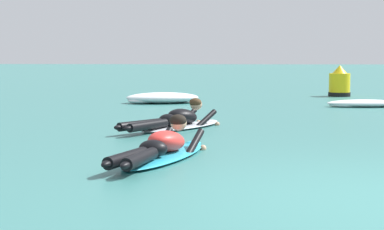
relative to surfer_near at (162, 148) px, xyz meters
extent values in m
plane|color=#387A75|center=(2.24, 8.05, -0.14)|extent=(120.00, 120.00, 0.00)
ellipsoid|color=#2DB2D1|center=(0.02, 0.08, -0.10)|extent=(1.13, 2.28, 0.07)
ellipsoid|color=#2DB2D1|center=(0.30, 1.10, -0.09)|extent=(0.25, 0.25, 0.06)
ellipsoid|color=red|center=(0.04, 0.13, 0.06)|extent=(0.58, 0.81, 0.35)
ellipsoid|color=black|center=(-0.07, -0.27, 0.03)|extent=(0.40, 0.36, 0.20)
cylinder|color=black|center=(-0.30, -0.79, 0.00)|extent=(0.39, 0.81, 0.14)
ellipsoid|color=black|center=(-0.42, -1.17, 0.00)|extent=(0.15, 0.24, 0.08)
cylinder|color=black|center=(-0.14, -0.83, 0.00)|extent=(0.30, 0.82, 0.14)
ellipsoid|color=black|center=(-0.22, -1.22, 0.00)|extent=(0.15, 0.24, 0.08)
cylinder|color=black|center=(-0.07, 0.58, -0.02)|extent=(0.25, 0.61, 0.35)
sphere|color=tan|center=(0.03, 0.95, -0.12)|extent=(0.09, 0.09, 0.09)
cylinder|color=black|center=(0.35, 0.44, -0.02)|extent=(0.25, 0.61, 0.35)
sphere|color=tan|center=(0.44, 0.80, -0.12)|extent=(0.09, 0.09, 0.09)
sphere|color=tan|center=(0.15, 0.54, 0.25)|extent=(0.21, 0.21, 0.21)
ellipsoid|color=black|center=(0.14, 0.52, 0.28)|extent=(0.26, 0.25, 0.16)
ellipsoid|color=silver|center=(-0.06, 3.20, -0.10)|extent=(1.52, 1.91, 0.07)
ellipsoid|color=silver|center=(0.43, 3.95, -0.09)|extent=(0.28, 0.28, 0.06)
ellipsoid|color=black|center=(-0.03, 3.24, 0.06)|extent=(0.69, 0.76, 0.34)
ellipsoid|color=black|center=(-0.24, 2.92, 0.03)|extent=(0.44, 0.42, 0.20)
cylinder|color=black|center=(-0.63, 2.46, 0.00)|extent=(0.65, 0.81, 0.14)
ellipsoid|color=black|center=(-0.90, 2.10, 0.00)|extent=(0.20, 0.24, 0.08)
cylinder|color=black|center=(-0.50, 2.38, 0.00)|extent=(0.57, 0.85, 0.14)
ellipsoid|color=black|center=(-0.73, 1.98, 0.00)|extent=(0.20, 0.24, 0.08)
cylinder|color=black|center=(-0.02, 3.66, -0.02)|extent=(0.41, 0.56, 0.35)
sphere|color=tan|center=(0.19, 3.99, -0.12)|extent=(0.09, 0.09, 0.09)
cylinder|color=black|center=(0.34, 3.40, -0.02)|extent=(0.41, 0.56, 0.35)
sphere|color=tan|center=(0.54, 3.72, -0.12)|extent=(0.09, 0.09, 0.09)
sphere|color=tan|center=(0.18, 3.56, 0.25)|extent=(0.21, 0.21, 0.21)
ellipsoid|color=#47331E|center=(0.17, 3.54, 0.28)|extent=(0.29, 0.29, 0.16)
ellipsoid|color=white|center=(-1.01, 8.75, 0.00)|extent=(2.02, 1.39, 0.27)
ellipsoid|color=white|center=(-0.59, 9.00, -0.04)|extent=(0.72, 0.57, 0.19)
ellipsoid|color=white|center=(-1.53, 8.53, -0.06)|extent=(0.79, 0.68, 0.15)
ellipsoid|color=white|center=(3.88, 7.91, -0.05)|extent=(1.80, 0.74, 0.17)
ellipsoid|color=white|center=(4.31, 8.04, -0.08)|extent=(0.64, 0.31, 0.12)
ellipsoid|color=white|center=(3.35, 7.81, -0.09)|extent=(0.68, 0.42, 0.10)
cylinder|color=yellow|center=(3.88, 11.73, 0.20)|extent=(0.61, 0.61, 0.68)
cone|color=yellow|center=(3.88, 11.73, 0.66)|extent=(0.43, 0.43, 0.24)
cylinder|color=black|center=(3.88, 11.73, -0.08)|extent=(0.64, 0.64, 0.12)
camera|label=1|loc=(0.89, -7.63, 1.12)|focal=60.90mm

